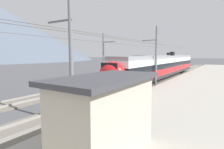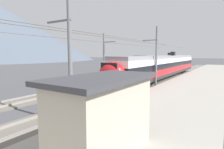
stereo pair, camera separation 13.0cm
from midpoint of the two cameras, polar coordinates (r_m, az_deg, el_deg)
name	(u,v)px [view 1 (the left image)]	position (r m, az deg, el deg)	size (l,w,h in m)	color
ground_plane	(122,98)	(17.28, 3.00, -7.25)	(400.00, 400.00, 0.00)	#4C4C51
platform_slab	(173,103)	(15.54, 18.41, -8.39)	(120.00, 7.22, 0.38)	#A39E93
track_near	(115,96)	(17.67, 0.69, -6.71)	(120.00, 3.00, 0.28)	#6B6359
track_far	(73,90)	(21.09, -12.30, -4.72)	(120.00, 3.00, 0.28)	#6B6359
train_near_platform	(163,65)	(31.33, 15.70, 2.75)	(33.15, 2.90, 4.27)	#2D2D30
train_far_track	(163,61)	(49.73, 15.48, 3.98)	(33.00, 2.95, 4.27)	#2D2D30
catenary_mast_west	(69,60)	(10.53, -13.53, 4.45)	(46.54, 1.95, 7.00)	slate
catenary_mast_mid	(155,56)	(22.71, 13.19, 5.72)	(46.54, 1.95, 7.38)	slate
catenary_mast_far_side	(104,55)	(28.67, -2.58, 6.01)	(46.54, 2.32, 7.35)	slate
platform_sign	(124,83)	(13.70, 3.66, -2.75)	(0.70, 0.08, 2.06)	#59595B
passenger_walking	(126,100)	(10.96, 4.08, -8.08)	(0.53, 0.22, 1.69)	#383842
handbag_beside_passenger	(133,109)	(12.09, 6.42, -10.73)	(0.32, 0.18, 0.38)	#472D1E
handbag_near_sign	(122,99)	(14.52, 2.83, -7.68)	(0.32, 0.18, 0.44)	#472D1E
potted_plant_platform_edge	(144,91)	(16.19, 9.85, -5.10)	(0.61, 0.61, 0.88)	brown
platform_shelter	(106,116)	(6.70, -2.35, -12.72)	(4.44, 2.27, 2.91)	#B7AD99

